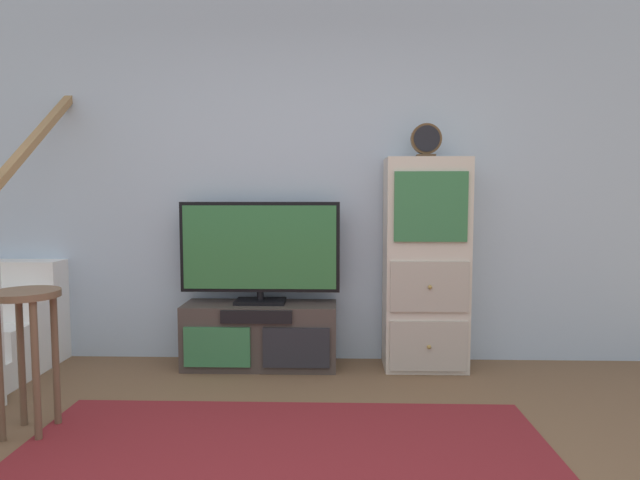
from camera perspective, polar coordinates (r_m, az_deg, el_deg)
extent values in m
cube|color=#A8BCD1|center=(4.00, -1.82, 6.38)|extent=(6.40, 0.12, 2.70)
cube|color=#423833|center=(3.90, -6.49, -10.21)|extent=(1.10, 0.36, 0.46)
cube|color=#337042|center=(3.77, -11.12, -11.35)|extent=(0.46, 0.02, 0.28)
cube|color=#232328|center=(3.69, -2.61, -11.61)|extent=(0.46, 0.02, 0.28)
cube|color=black|center=(3.67, -6.94, -8.30)|extent=(0.49, 0.02, 0.09)
cube|color=black|center=(3.86, -6.48, -6.63)|extent=(0.36, 0.22, 0.02)
cylinder|color=black|center=(3.85, -6.49, -6.02)|extent=(0.05, 0.05, 0.06)
cube|color=black|center=(3.80, -6.54, -0.76)|extent=(1.15, 0.05, 0.65)
cube|color=#2D6B38|center=(3.78, -6.60, -0.81)|extent=(1.10, 0.01, 0.60)
cube|color=beige|center=(3.82, 11.36, -2.60)|extent=(0.58, 0.34, 1.50)
cube|color=#ADA497|center=(3.76, 11.70, -11.22)|extent=(0.53, 0.02, 0.35)
sphere|color=olive|center=(3.74, 11.75, -11.30)|extent=(0.03, 0.03, 0.03)
cube|color=#ADA497|center=(3.67, 11.81, -4.99)|extent=(0.53, 0.02, 0.35)
sphere|color=olive|center=(3.65, 11.86, -5.04)|extent=(0.03, 0.03, 0.03)
cube|color=#337042|center=(3.62, 11.95, 3.56)|extent=(0.49, 0.02, 0.47)
cube|color=#4C3823|center=(3.78, 11.42, 8.92)|extent=(0.13, 0.08, 0.02)
cylinder|color=brown|center=(3.80, 11.45, 10.70)|extent=(0.21, 0.04, 0.21)
cylinder|color=black|center=(3.77, 11.52, 10.74)|extent=(0.18, 0.01, 0.18)
cube|color=white|center=(4.65, -30.98, -6.53)|extent=(0.90, 0.26, 0.76)
cube|color=white|center=(4.85, -29.37, -4.89)|extent=(0.90, 0.26, 0.95)
cube|color=#9E7547|center=(4.12, -27.77, 10.68)|extent=(0.06, 1.33, 0.99)
cylinder|color=brown|center=(3.05, -28.47, -12.47)|extent=(0.04, 0.04, 0.72)
cylinder|color=brown|center=(3.30, -29.68, -11.25)|extent=(0.04, 0.04, 0.72)
cylinder|color=brown|center=(3.21, -26.76, -11.58)|extent=(0.04, 0.04, 0.72)
cylinder|color=brown|center=(3.10, -29.37, -5.13)|extent=(0.34, 0.34, 0.03)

